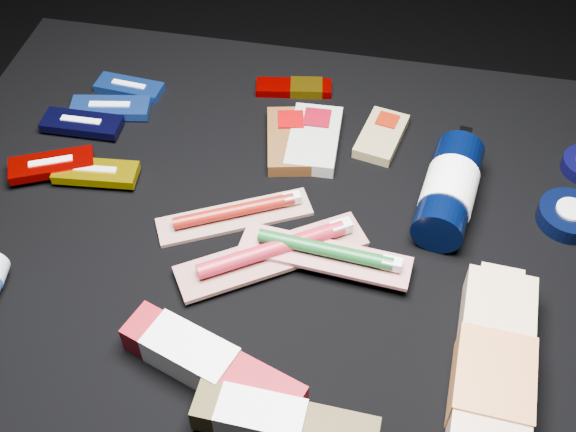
# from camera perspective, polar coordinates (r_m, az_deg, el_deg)

# --- Properties ---
(ground) EXTENTS (3.00, 3.00, 0.00)m
(ground) POSITION_cam_1_polar(r_m,az_deg,el_deg) (1.26, -0.77, -12.83)
(ground) COLOR black
(ground) RESTS_ON ground
(cloth_table) EXTENTS (0.98, 0.78, 0.40)m
(cloth_table) POSITION_cam_1_polar(r_m,az_deg,el_deg) (1.09, -0.88, -7.87)
(cloth_table) COLOR black
(cloth_table) RESTS_ON ground
(luna_bar_0) EXTENTS (0.11, 0.05, 0.01)m
(luna_bar_0) POSITION_cam_1_polar(r_m,az_deg,el_deg) (1.15, -12.43, 9.90)
(luna_bar_0) COLOR navy
(luna_bar_0) RESTS_ON cloth_table
(luna_bar_1) EXTENTS (0.12, 0.06, 0.02)m
(luna_bar_1) POSITION_cam_1_polar(r_m,az_deg,el_deg) (1.12, -13.86, 8.30)
(luna_bar_1) COLOR #1B40A0
(luna_bar_1) RESTS_ON cloth_table
(luna_bar_2) EXTENTS (0.12, 0.05, 0.02)m
(luna_bar_2) POSITION_cam_1_polar(r_m,az_deg,el_deg) (1.10, -15.97, 7.03)
(luna_bar_2) COLOR black
(luna_bar_2) RESTS_ON cloth_table
(luna_bar_3) EXTENTS (0.12, 0.05, 0.01)m
(luna_bar_3) POSITION_cam_1_polar(r_m,az_deg,el_deg) (1.01, -14.93, 3.35)
(luna_bar_3) COLOR #A98F00
(luna_bar_3) RESTS_ON cloth_table
(luna_bar_4) EXTENTS (0.12, 0.09, 0.01)m
(luna_bar_4) POSITION_cam_1_polar(r_m,az_deg,el_deg) (1.04, -18.17, 3.86)
(luna_bar_4) COLOR #890100
(luna_bar_4) RESTS_ON cloth_table
(clif_bar_0) EXTENTS (0.09, 0.14, 0.02)m
(clif_bar_0) POSITION_cam_1_polar(r_m,az_deg,el_deg) (1.04, 0.26, 6.18)
(clif_bar_0) COLOR #573215
(clif_bar_0) RESTS_ON cloth_table
(clif_bar_1) EXTENTS (0.07, 0.13, 0.02)m
(clif_bar_1) POSITION_cam_1_polar(r_m,az_deg,el_deg) (1.04, 2.11, 6.29)
(clif_bar_1) COLOR #ACADA5
(clif_bar_1) RESTS_ON cloth_table
(clif_bar_2) EXTENTS (0.07, 0.11, 0.02)m
(clif_bar_2) POSITION_cam_1_polar(r_m,az_deg,el_deg) (1.05, 7.45, 6.43)
(clif_bar_2) COLOR #8F7E50
(clif_bar_2) RESTS_ON cloth_table
(power_bar) EXTENTS (0.12, 0.05, 0.01)m
(power_bar) POSITION_cam_1_polar(r_m,az_deg,el_deg) (1.13, 0.80, 10.10)
(power_bar) COLOR #860000
(power_bar) RESTS_ON cloth_table
(lotion_bottle) EXTENTS (0.09, 0.21, 0.07)m
(lotion_bottle) POSITION_cam_1_polar(r_m,az_deg,el_deg) (0.96, 12.62, 2.05)
(lotion_bottle) COLOR black
(lotion_bottle) RESTS_ON cloth_table
(cream_tin_lower) EXTENTS (0.08, 0.08, 0.03)m
(cream_tin_lower) POSITION_cam_1_polar(r_m,az_deg,el_deg) (1.00, 21.33, 0.04)
(cream_tin_lower) COLOR black
(cream_tin_lower) RESTS_ON cloth_table
(bodywash_bottle) EXTENTS (0.09, 0.24, 0.05)m
(bodywash_bottle) POSITION_cam_1_polar(r_m,az_deg,el_deg) (0.82, 15.89, -11.41)
(bodywash_bottle) COLOR beige
(bodywash_bottle) RESTS_ON cloth_table
(toothbrush_pack_0) EXTENTS (0.20, 0.13, 0.02)m
(toothbrush_pack_0) POSITION_cam_1_polar(r_m,az_deg,el_deg) (0.94, -4.08, 0.18)
(toothbrush_pack_0) COLOR #B3ACA7
(toothbrush_pack_0) RESTS_ON cloth_table
(toothbrush_pack_1) EXTENTS (0.23, 0.18, 0.03)m
(toothbrush_pack_1) POSITION_cam_1_polar(r_m,az_deg,el_deg) (0.89, -1.07, -2.87)
(toothbrush_pack_1) COLOR #A39E97
(toothbrush_pack_1) RESTS_ON cloth_table
(toothbrush_pack_2) EXTENTS (0.21, 0.07, 0.02)m
(toothbrush_pack_2) POSITION_cam_1_polar(r_m,az_deg,el_deg) (0.88, 3.13, -2.97)
(toothbrush_pack_2) COLOR beige
(toothbrush_pack_2) RESTS_ON cloth_table
(toothpaste_carton_red) EXTENTS (0.22, 0.11, 0.04)m
(toothpaste_carton_red) POSITION_cam_1_polar(r_m,az_deg,el_deg) (0.80, -6.59, -11.45)
(toothpaste_carton_red) COLOR maroon
(toothpaste_carton_red) RESTS_ON cloth_table
(toothpaste_carton_green) EXTENTS (0.19, 0.05, 0.04)m
(toothpaste_carton_green) POSITION_cam_1_polar(r_m,az_deg,el_deg) (0.76, -0.91, -15.92)
(toothpaste_carton_green) COLOR #393012
(toothpaste_carton_green) RESTS_ON cloth_table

